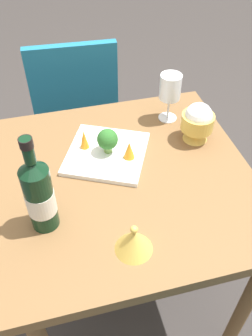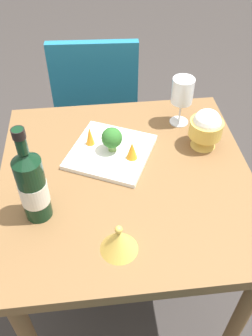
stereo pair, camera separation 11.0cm
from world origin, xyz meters
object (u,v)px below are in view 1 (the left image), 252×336
object	(u,v)px
wine_glass	(170,88)
broccoli_floret	(108,140)
rice_bowl	(197,121)
wine_bottle	(39,195)
rice_bowl_lid	(134,240)
chair_near_window	(75,100)
serving_plate	(107,153)
carrot_garnish_left	(84,139)
carrot_garnish_right	(129,150)

from	to	relation	value
wine_glass	broccoli_floret	world-z (taller)	wine_glass
broccoli_floret	rice_bowl	bearing A→B (deg)	1.48
wine_bottle	rice_bowl_lid	xyz separation A→B (m)	(0.21, -0.14, -0.08)
wine_bottle	rice_bowl_lid	distance (m)	0.27
rice_bowl	wine_bottle	bearing A→B (deg)	-156.12
chair_near_window	broccoli_floret	size ratio (longest dim) A/B	9.91
broccoli_floret	wine_glass	bearing A→B (deg)	29.32
serving_plate	carrot_garnish_left	bearing A→B (deg)	148.39
broccoli_floret	serving_plate	bearing A→B (deg)	178.82
rice_bowl	rice_bowl_lid	distance (m)	0.50
wine_glass	chair_near_window	bearing A→B (deg)	119.68
rice_bowl_lid	serving_plate	xyz separation A→B (m)	(0.01, 0.37, -0.03)
rice_bowl_lid	serving_plate	size ratio (longest dim) A/B	0.30
chair_near_window	serving_plate	xyz separation A→B (m)	(0.03, -0.65, 0.20)
chair_near_window	wine_glass	bearing A→B (deg)	-56.95
serving_plate	carrot_garnish_right	xyz separation A→B (m)	(0.07, -0.04, 0.04)
chair_near_window	carrot_garnish_right	distance (m)	0.74
chair_near_window	rice_bowl_lid	distance (m)	1.05
carrot_garnish_right	carrot_garnish_left	bearing A→B (deg)	146.82
chair_near_window	rice_bowl	distance (m)	0.78
wine_bottle	broccoli_floret	distance (m)	0.33
chair_near_window	carrot_garnish_left	distance (m)	0.66
broccoli_floret	carrot_garnish_right	world-z (taller)	broccoli_floret
chair_near_window	carrot_garnish_left	xyz separation A→B (m)	(-0.04, -0.61, 0.25)
wine_glass	carrot_garnish_left	xyz separation A→B (m)	(-0.33, -0.10, -0.08)
rice_bowl_lid	carrot_garnish_left	distance (m)	0.41
wine_glass	rice_bowl	size ratio (longest dim) A/B	1.26
rice_bowl_lid	carrot_garnish_right	xyz separation A→B (m)	(0.07, 0.33, 0.01)
broccoli_floret	carrot_garnish_right	xyz separation A→B (m)	(0.06, -0.04, -0.02)
broccoli_floret	rice_bowl_lid	bearing A→B (deg)	-92.18
wine_glass	rice_bowl_lid	bearing A→B (deg)	-117.80
chair_near_window	rice_bowl_lid	xyz separation A→B (m)	(0.02, -1.02, 0.23)
carrot_garnish_left	rice_bowl	bearing A→B (deg)	-4.81
chair_near_window	carrot_garnish_right	world-z (taller)	chair_near_window
serving_plate	broccoli_floret	distance (m)	0.06
chair_near_window	wine_glass	distance (m)	0.67
carrot_garnish_left	chair_near_window	bearing A→B (deg)	86.36
wine_bottle	serving_plate	world-z (taller)	wine_bottle
broccoli_floret	carrot_garnish_left	world-z (taller)	broccoli_floret
rice_bowl_lid	wine_glass	bearing A→B (deg)	62.20
carrot_garnish_left	serving_plate	bearing A→B (deg)	-31.61
chair_near_window	wine_bottle	distance (m)	0.96
carrot_garnish_left	carrot_garnish_right	size ratio (longest dim) A/B	1.09
wine_glass	carrot_garnish_right	xyz separation A→B (m)	(-0.20, -0.19, -0.08)
rice_bowl_lid	broccoli_floret	distance (m)	0.37
chair_near_window	rice_bowl_lid	bearing A→B (deg)	-85.67
wine_glass	carrot_garnish_right	world-z (taller)	wine_glass
wine_glass	broccoli_floret	size ratio (longest dim) A/B	2.09
chair_near_window	rice_bowl	xyz separation A→B (m)	(0.34, -0.64, 0.27)
chair_near_window	wine_bottle	xyz separation A→B (m)	(-0.20, -0.88, 0.31)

